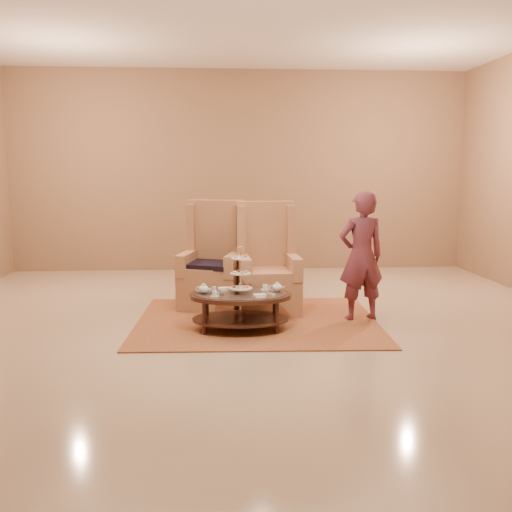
{
  "coord_description": "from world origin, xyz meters",
  "views": [
    {
      "loc": [
        -0.4,
        -6.16,
        1.74
      ],
      "look_at": [
        0.02,
        0.2,
        0.8
      ],
      "focal_mm": 40.0,
      "sensor_mm": 36.0,
      "label": 1
    }
  ],
  "objects": [
    {
      "name": "ground",
      "position": [
        0.0,
        0.0,
        0.0
      ],
      "size": [
        8.0,
        8.0,
        0.0
      ],
      "primitive_type": "plane",
      "color": "#BFA88E",
      "rests_on": "ground"
    },
    {
      "name": "wall_back",
      "position": [
        0.0,
        4.0,
        1.75
      ],
      "size": [
        8.0,
        0.04,
        3.5
      ],
      "primitive_type": "cube",
      "color": "#89674A",
      "rests_on": "ground"
    },
    {
      "name": "tea_table",
      "position": [
        -0.16,
        -0.02,
        0.34
      ],
      "size": [
        1.16,
        0.82,
        0.94
      ],
      "rotation": [
        0.0,
        0.0,
        -0.04
      ],
      "color": "black",
      "rests_on": "ground"
    },
    {
      "name": "ceiling",
      "position": [
        0.0,
        0.0,
        0.0
      ],
      "size": [
        8.0,
        8.0,
        0.02
      ],
      "primitive_type": "cube",
      "color": "beige",
      "rests_on": "ground"
    },
    {
      "name": "rug",
      "position": [
        0.04,
        0.34,
        0.01
      ],
      "size": [
        2.87,
        2.42,
        0.01
      ],
      "rotation": [
        0.0,
        0.0,
        -0.04
      ],
      "color": "#AC6D3D",
      "rests_on": "ground"
    },
    {
      "name": "armchair_left",
      "position": [
        -0.48,
        1.18,
        0.46
      ],
      "size": [
        0.89,
        0.91,
        1.37
      ],
      "rotation": [
        0.0,
        0.0,
        -0.23
      ],
      "color": "#B77B56",
      "rests_on": "ground"
    },
    {
      "name": "person",
      "position": [
        1.27,
        0.34,
        0.76
      ],
      "size": [
        0.61,
        0.46,
        1.53
      ],
      "rotation": [
        0.0,
        0.0,
        3.32
      ],
      "color": "brown",
      "rests_on": "ground"
    },
    {
      "name": "armchair_right",
      "position": [
        0.21,
        0.88,
        0.46
      ],
      "size": [
        0.77,
        0.8,
        1.37
      ],
      "rotation": [
        0.0,
        0.0,
        0.04
      ],
      "color": "#B77B56",
      "rests_on": "ground"
    }
  ]
}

